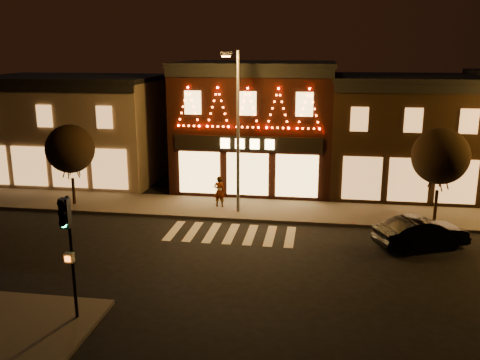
% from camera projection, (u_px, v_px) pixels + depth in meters
% --- Properties ---
extents(ground, '(120.00, 120.00, 0.00)m').
position_uv_depth(ground, '(216.00, 265.00, 22.62)').
color(ground, black).
rests_on(ground, ground).
extents(sidewalk_far, '(44.00, 4.00, 0.15)m').
position_uv_depth(sidewalk_far, '(277.00, 211.00, 29.96)').
color(sidewalk_far, '#47423D').
rests_on(sidewalk_far, ground).
extents(building_left, '(12.20, 8.28, 7.30)m').
position_uv_depth(building_left, '(75.00, 128.00, 37.04)').
color(building_left, '#7D6B59').
rests_on(building_left, ground).
extents(building_pulp, '(10.20, 8.34, 8.30)m').
position_uv_depth(building_pulp, '(256.00, 125.00, 34.97)').
color(building_pulp, black).
rests_on(building_pulp, ground).
extents(building_right_a, '(9.20, 8.28, 7.50)m').
position_uv_depth(building_right_a, '(401.00, 134.00, 33.67)').
color(building_right_a, '#332112').
rests_on(building_right_a, ground).
extents(traffic_signal_near, '(0.31, 0.45, 4.36)m').
position_uv_depth(traffic_signal_near, '(68.00, 235.00, 17.10)').
color(traffic_signal_near, black).
rests_on(traffic_signal_near, sidewalk_near).
extents(streetlamp_mid, '(0.72, 2.05, 8.91)m').
position_uv_depth(streetlamp_mid, '(236.00, 120.00, 28.07)').
color(streetlamp_mid, '#59595E').
rests_on(streetlamp_mid, sidewalk_far).
extents(tree_left, '(2.84, 2.84, 4.74)m').
position_uv_depth(tree_left, '(70.00, 149.00, 30.27)').
color(tree_left, black).
rests_on(tree_left, sidewalk_far).
extents(tree_right, '(2.99, 2.99, 5.00)m').
position_uv_depth(tree_right, '(440.00, 156.00, 27.32)').
color(tree_right, black).
rests_on(tree_right, sidewalk_far).
extents(dark_sedan, '(4.68, 3.19, 1.46)m').
position_uv_depth(dark_sedan, '(421.00, 233.00, 24.49)').
color(dark_sedan, black).
rests_on(dark_sedan, ground).
extents(pedestrian, '(0.71, 0.50, 1.83)m').
position_uv_depth(pedestrian, '(219.00, 191.00, 30.25)').
color(pedestrian, gray).
rests_on(pedestrian, sidewalk_far).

